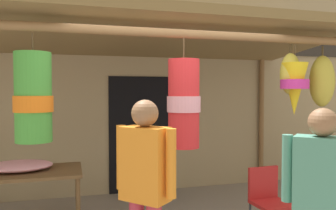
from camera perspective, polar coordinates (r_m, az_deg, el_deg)
The scene contains 7 objects.
shop_facade at distance 6.05m, azimuth -4.56°, elevation 5.33°, with size 12.14×0.29×4.13m.
market_stall_canopy at distance 4.66m, azimuth -1.18°, elevation 9.12°, with size 5.21×2.62×2.68m.
display_table at distance 4.67m, azimuth -23.19°, elevation -10.99°, with size 1.43×0.81×0.76m.
flower_heap_on_table at distance 4.69m, azimuth -23.42°, elevation -9.30°, with size 0.81×0.57×0.12m.
folding_chair at distance 4.32m, azimuth 16.37°, elevation -14.50°, with size 0.42×0.42×0.84m.
vendor_in_orange at distance 2.94m, azimuth -3.84°, elevation -12.55°, with size 0.43×0.46×1.67m.
customer_foreground at distance 2.95m, azimuth 24.22°, elevation -13.44°, with size 0.44×0.44×1.62m.
Camera 1 is at (-1.20, -3.70, 1.74)m, focal length 36.56 mm.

